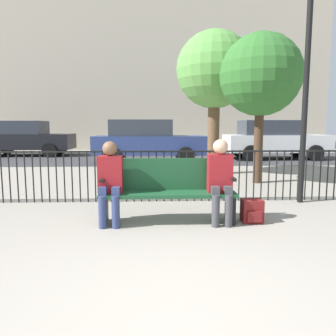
# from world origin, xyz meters

# --- Properties ---
(ground_plane) EXTENTS (80.00, 80.00, 0.00)m
(ground_plane) POSITION_xyz_m (0.00, 0.00, 0.00)
(ground_plane) COLOR gray
(park_bench) EXTENTS (1.95, 0.45, 0.92)m
(park_bench) POSITION_xyz_m (0.00, 2.43, 0.50)
(park_bench) COLOR #194728
(park_bench) RESTS_ON ground
(seated_person_0) EXTENTS (0.34, 0.39, 1.18)m
(seated_person_0) POSITION_xyz_m (-0.81, 2.30, 0.66)
(seated_person_0) COLOR navy
(seated_person_0) RESTS_ON ground
(seated_person_1) EXTENTS (0.34, 0.39, 1.21)m
(seated_person_1) POSITION_xyz_m (0.74, 2.30, 0.68)
(seated_person_1) COLOR #3D3D42
(seated_person_1) RESTS_ON ground
(backpack) EXTENTS (0.29, 0.27, 0.33)m
(backpack) POSITION_xyz_m (1.22, 2.32, 0.16)
(backpack) COLOR maroon
(backpack) RESTS_ON ground
(fence_railing) EXTENTS (9.01, 0.03, 0.95)m
(fence_railing) POSITION_xyz_m (-0.02, 3.71, 0.56)
(fence_railing) COLOR black
(fence_railing) RESTS_ON ground
(tree_0) EXTENTS (1.95, 1.95, 3.57)m
(tree_0) POSITION_xyz_m (2.33, 5.63, 2.58)
(tree_0) COLOR #422D1E
(tree_0) RESTS_ON ground
(tree_1) EXTENTS (2.15, 2.15, 4.04)m
(tree_1) POSITION_xyz_m (1.50, 7.15, 2.92)
(tree_1) COLOR brown
(tree_1) RESTS_ON ground
(lamp_post) EXTENTS (0.28, 0.28, 4.09)m
(lamp_post) POSITION_xyz_m (2.48, 3.54, 2.66)
(lamp_post) COLOR black
(lamp_post) RESTS_ON ground
(street_surface) EXTENTS (24.00, 6.00, 0.01)m
(street_surface) POSITION_xyz_m (0.00, 12.00, 0.00)
(street_surface) COLOR #333335
(street_surface) RESTS_ON ground
(parked_car_0) EXTENTS (4.20, 1.94, 1.62)m
(parked_car_0) POSITION_xyz_m (4.81, 11.38, 0.84)
(parked_car_0) COLOR silver
(parked_car_0) RESTS_ON ground
(parked_car_1) EXTENTS (4.20, 1.94, 1.62)m
(parked_car_1) POSITION_xyz_m (-0.48, 10.29, 0.84)
(parked_car_1) COLOR navy
(parked_car_1) RESTS_ON ground
(parked_car_2) EXTENTS (4.20, 1.94, 1.62)m
(parked_car_2) POSITION_xyz_m (-6.27, 13.31, 0.84)
(parked_car_2) COLOR black
(parked_car_2) RESTS_ON ground
(building_facade) EXTENTS (20.00, 6.00, 18.86)m
(building_facade) POSITION_xyz_m (0.00, 20.00, 9.43)
(building_facade) COLOR #B2A893
(building_facade) RESTS_ON ground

